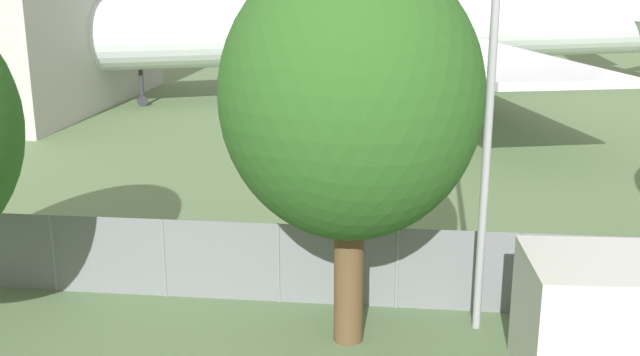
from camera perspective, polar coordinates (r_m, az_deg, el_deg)
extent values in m
cylinder|color=gray|center=(17.79, -19.65, -5.42)|extent=(0.07, 0.07, 1.80)
cylinder|color=gray|center=(16.84, -11.80, -6.00)|extent=(0.07, 0.07, 1.80)
cylinder|color=gray|center=(16.24, -3.19, -6.49)|extent=(0.07, 0.07, 1.80)
cylinder|color=gray|center=(16.03, 5.88, -6.86)|extent=(0.07, 0.07, 1.80)
cylinder|color=gray|center=(16.22, 14.98, -7.06)|extent=(0.07, 0.07, 1.80)
cube|color=slate|center=(16.24, -3.19, -6.49)|extent=(56.00, 0.01, 1.80)
cylinder|color=white|center=(43.53, 3.37, 11.25)|extent=(37.04, 18.51, 3.71)
cube|color=white|center=(34.75, 12.35, 8.95)|extent=(9.73, 18.20, 0.30)
cylinder|color=#939399|center=(37.31, 10.80, 7.93)|extent=(3.73, 2.84, 1.67)
cube|color=white|center=(54.16, 1.50, 11.49)|extent=(13.60, 17.70, 0.30)
cylinder|color=#939399|center=(51.88, 2.75, 10.22)|extent=(3.73, 2.84, 1.67)
cube|color=white|center=(52.51, 22.83, 11.22)|extent=(5.92, 8.67, 0.20)
cylinder|color=#2D2D33|center=(41.36, -13.43, 6.69)|extent=(0.24, 0.24, 1.95)
cylinder|color=#2D2D33|center=(41.47, -13.37, 5.74)|extent=(0.63, 0.49, 0.56)
cylinder|color=#2D2D33|center=(42.47, 6.81, 7.22)|extent=(0.24, 0.24, 1.95)
cylinder|color=#2D2D33|center=(42.58, 6.78, 6.30)|extent=(0.63, 0.49, 0.56)
cylinder|color=#2D2D33|center=(46.56, 4.65, 7.99)|extent=(0.24, 0.24, 1.95)
cylinder|color=#2D2D33|center=(46.66, 4.63, 7.15)|extent=(0.63, 0.49, 0.56)
cube|color=silver|center=(14.06, 22.60, -10.21)|extent=(3.73, 2.44, 2.31)
cylinder|color=brown|center=(14.42, 2.21, -7.26)|extent=(0.57, 0.57, 2.79)
ellipsoid|color=#28561E|center=(13.48, 2.36, 6.26)|extent=(4.76, 4.76, 5.23)
cylinder|color=#99999E|center=(14.46, 12.69, 3.82)|extent=(0.16, 0.16, 8.28)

